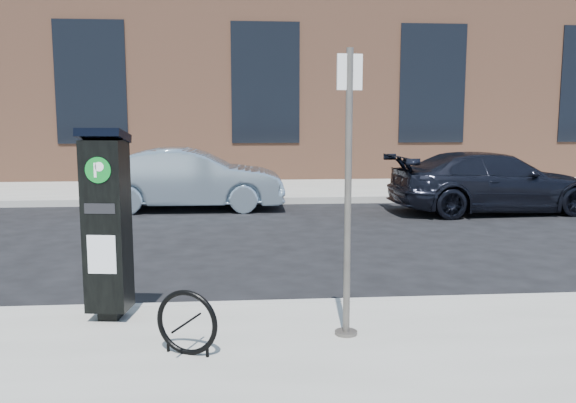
{
  "coord_description": "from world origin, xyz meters",
  "views": [
    {
      "loc": [
        -0.85,
        -6.11,
        2.07
      ],
      "look_at": [
        -0.29,
        0.5,
        1.13
      ],
      "focal_mm": 38.0,
      "sensor_mm": 36.0,
      "label": 1
    }
  ],
  "objects": [
    {
      "name": "ground",
      "position": [
        0.0,
        0.0,
        0.0
      ],
      "size": [
        120.0,
        120.0,
        0.0
      ],
      "primitive_type": "plane",
      "color": "black",
      "rests_on": "ground"
    },
    {
      "name": "sidewalk_far",
      "position": [
        0.0,
        14.0,
        0.07
      ],
      "size": [
        60.0,
        12.0,
        0.15
      ],
      "primitive_type": "cube",
      "color": "gray",
      "rests_on": "ground"
    },
    {
      "name": "curb_near",
      "position": [
        0.0,
        -0.02,
        0.07
      ],
      "size": [
        60.0,
        0.12,
        0.16
      ],
      "primitive_type": "cube",
      "color": "#9E9B93",
      "rests_on": "ground"
    },
    {
      "name": "curb_far",
      "position": [
        0.0,
        8.02,
        0.07
      ],
      "size": [
        60.0,
        0.12,
        0.16
      ],
      "primitive_type": "cube",
      "color": "#9E9B93",
      "rests_on": "ground"
    },
    {
      "name": "building",
      "position": [
        -0.0,
        17.0,
        4.15
      ],
      "size": [
        28.0,
        10.05,
        8.25
      ],
      "color": "brown",
      "rests_on": "ground"
    },
    {
      "name": "parking_kiosk",
      "position": [
        -2.07,
        -0.4,
        1.08
      ],
      "size": [
        0.46,
        0.42,
        1.81
      ],
      "rotation": [
        0.0,
        0.0,
        -0.14
      ],
      "color": "black",
      "rests_on": "sidewalk_near"
    },
    {
      "name": "sign_pole",
      "position": [
        0.09,
        -1.01,
        1.38
      ],
      "size": [
        0.22,
        0.2,
        2.47
      ],
      "rotation": [
        0.0,
        0.0,
        0.12
      ],
      "color": "#4A4541",
      "rests_on": "sidewalk_near"
    },
    {
      "name": "bike_rack",
      "position": [
        -1.27,
        -1.35,
        0.41
      ],
      "size": [
        0.51,
        0.26,
        0.54
      ],
      "rotation": [
        0.0,
        0.0,
        -0.41
      ],
      "color": "black",
      "rests_on": "sidewalk_near"
    },
    {
      "name": "car_silver",
      "position": [
        -1.89,
        7.31,
        0.68
      ],
      "size": [
        4.12,
        1.46,
        1.36
      ],
      "primitive_type": "imported",
      "rotation": [
        0.0,
        0.0,
        1.56
      ],
      "color": "#8499A9",
      "rests_on": "ground"
    },
    {
      "name": "car_dark",
      "position": [
        4.6,
        6.4,
        0.65
      ],
      "size": [
        4.55,
        2.06,
        1.29
      ],
      "primitive_type": "imported",
      "rotation": [
        0.0,
        0.0,
        1.63
      ],
      "color": "black",
      "rests_on": "ground"
    }
  ]
}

